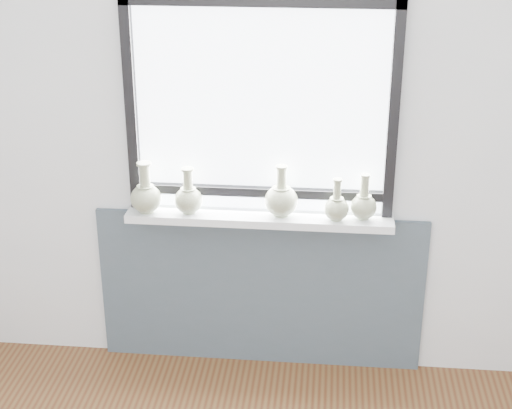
# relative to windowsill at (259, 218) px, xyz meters

# --- Properties ---
(back_wall) EXTENTS (3.60, 0.02, 2.60)m
(back_wall) POSITION_rel_windowsill_xyz_m (0.00, 0.10, 0.42)
(back_wall) COLOR silver
(back_wall) RESTS_ON ground
(apron_panel) EXTENTS (1.70, 0.03, 0.86)m
(apron_panel) POSITION_rel_windowsill_xyz_m (0.00, 0.07, -0.45)
(apron_panel) COLOR #404C59
(apron_panel) RESTS_ON ground
(windowsill) EXTENTS (1.32, 0.18, 0.04)m
(windowsill) POSITION_rel_windowsill_xyz_m (0.00, 0.00, 0.00)
(windowsill) COLOR white
(windowsill) RESTS_ON apron_panel
(window) EXTENTS (1.30, 0.06, 1.05)m
(window) POSITION_rel_windowsill_xyz_m (0.00, 0.06, 0.56)
(window) COLOR black
(window) RESTS_ON windowsill
(vase_a) EXTENTS (0.15, 0.15, 0.26)m
(vase_a) POSITION_rel_windowsill_xyz_m (-0.56, -0.03, 0.11)
(vase_a) COLOR #9AA380
(vase_a) RESTS_ON windowsill
(vase_b) EXTENTS (0.14, 0.14, 0.23)m
(vase_b) POSITION_rel_windowsill_xyz_m (-0.35, -0.01, 0.10)
(vase_b) COLOR #9AA380
(vase_b) RESTS_ON windowsill
(vase_c) EXTENTS (0.16, 0.16, 0.26)m
(vase_c) POSITION_rel_windowsill_xyz_m (0.11, 0.00, 0.11)
(vase_c) COLOR #9AA380
(vase_c) RESTS_ON windowsill
(vase_d) EXTENTS (0.12, 0.12, 0.21)m
(vase_d) POSITION_rel_windowsill_xyz_m (0.38, -0.03, 0.09)
(vase_d) COLOR #9AA380
(vase_d) RESTS_ON windowsill
(vase_e) EXTENTS (0.13, 0.13, 0.23)m
(vase_e) POSITION_rel_windowsill_xyz_m (0.51, 0.00, 0.09)
(vase_e) COLOR #9AA380
(vase_e) RESTS_ON windowsill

